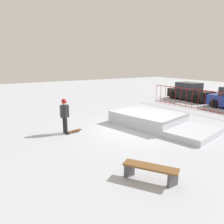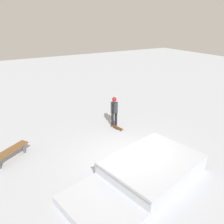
{
  "view_description": "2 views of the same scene",
  "coord_description": "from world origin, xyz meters",
  "px_view_note": "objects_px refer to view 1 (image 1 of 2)",
  "views": [
    {
      "loc": [
        8.6,
        -6.63,
        3.43
      ],
      "look_at": [
        -0.69,
        -0.77,
        0.9
      ],
      "focal_mm": 35.0,
      "sensor_mm": 36.0,
      "label": 1
    },
    {
      "loc": [
        4.61,
        6.56,
        5.63
      ],
      "look_at": [
        -0.95,
        -2.86,
        1.0
      ],
      "focal_mm": 35.12,
      "sensor_mm": 36.0,
      "label": 2
    }
  ],
  "objects_px": {
    "skateboard": "(74,131)",
    "parked_car_black": "(190,92)",
    "skate_ramp": "(155,121)",
    "park_bench": "(150,170)",
    "skater": "(65,113)"
  },
  "relations": [
    {
      "from": "skater",
      "to": "skateboard",
      "type": "height_order",
      "value": "skater"
    },
    {
      "from": "skate_ramp",
      "to": "parked_car_black",
      "type": "xyz_separation_m",
      "value": [
        -4.52,
        8.52,
        0.41
      ]
    },
    {
      "from": "skateboard",
      "to": "park_bench",
      "type": "bearing_deg",
      "value": 77.99
    },
    {
      "from": "skater",
      "to": "parked_car_black",
      "type": "distance_m",
      "value": 13.45
    },
    {
      "from": "skate_ramp",
      "to": "parked_car_black",
      "type": "distance_m",
      "value": 9.65
    },
    {
      "from": "skateboard",
      "to": "park_bench",
      "type": "relative_size",
      "value": 0.53
    },
    {
      "from": "skater",
      "to": "park_bench",
      "type": "distance_m",
      "value": 5.59
    },
    {
      "from": "parked_car_black",
      "to": "skateboard",
      "type": "bearing_deg",
      "value": -73.22
    },
    {
      "from": "skate_ramp",
      "to": "skater",
      "type": "xyz_separation_m",
      "value": [
        -1.41,
        -4.56,
        0.69
      ]
    },
    {
      "from": "skateboard",
      "to": "parked_car_black",
      "type": "xyz_separation_m",
      "value": [
        -3.19,
        12.65,
        0.65
      ]
    },
    {
      "from": "skate_ramp",
      "to": "parked_car_black",
      "type": "height_order",
      "value": "parked_car_black"
    },
    {
      "from": "skater",
      "to": "parked_car_black",
      "type": "relative_size",
      "value": 0.41
    },
    {
      "from": "skate_ramp",
      "to": "park_bench",
      "type": "distance_m",
      "value": 5.76
    },
    {
      "from": "skater",
      "to": "park_bench",
      "type": "xyz_separation_m",
      "value": [
        5.53,
        0.54,
        -0.65
      ]
    },
    {
      "from": "park_bench",
      "to": "parked_car_black",
      "type": "height_order",
      "value": "parked_car_black"
    }
  ]
}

